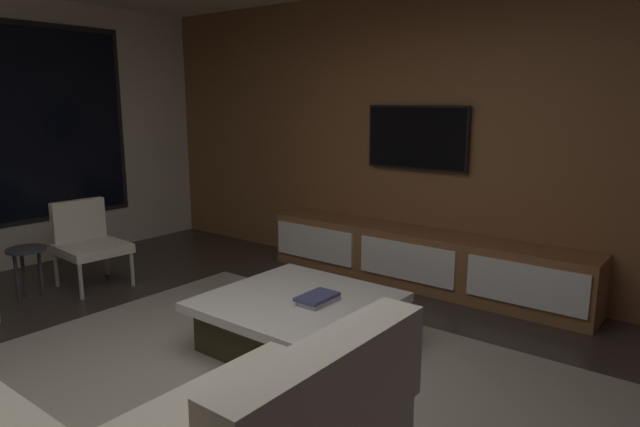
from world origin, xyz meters
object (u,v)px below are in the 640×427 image
(accent_chair_near_window, at_px, (88,239))
(mounted_tv, at_px, (417,138))
(coffee_table, at_px, (298,321))
(book_stack_on_coffee_table, at_px, (318,299))
(side_stool, at_px, (26,258))
(media_console, at_px, (422,260))

(accent_chair_near_window, relative_size, mounted_tv, 0.77)
(accent_chair_near_window, distance_m, mounted_tv, 3.17)
(coffee_table, distance_m, book_stack_on_coffee_table, 0.26)
(side_stool, bearing_deg, coffee_table, -73.81)
(coffee_table, distance_m, accent_chair_near_window, 2.41)
(coffee_table, xyz_separation_m, mounted_tv, (1.85, 0.12, 1.16))
(side_stool, distance_m, media_console, 3.45)
(side_stool, xyz_separation_m, mounted_tv, (2.55, -2.31, 0.98))
(book_stack_on_coffee_table, xyz_separation_m, media_console, (1.66, 0.09, -0.14))
(book_stack_on_coffee_table, relative_size, mounted_tv, 0.29)
(coffee_table, xyz_separation_m, accent_chair_near_window, (-0.16, 2.39, 0.25))
(mounted_tv, bearing_deg, coffee_table, -176.40)
(coffee_table, bearing_deg, mounted_tv, 3.60)
(side_stool, relative_size, media_console, 0.15)
(accent_chair_near_window, bearing_deg, book_stack_on_coffee_table, -86.08)
(media_console, bearing_deg, mounted_tv, 47.58)
(side_stool, height_order, mounted_tv, mounted_tv)
(book_stack_on_coffee_table, bearing_deg, side_stool, 105.39)
(coffee_table, xyz_separation_m, side_stool, (-0.70, 2.43, 0.19))
(accent_chair_near_window, height_order, side_stool, accent_chair_near_window)
(mounted_tv, bearing_deg, book_stack_on_coffee_table, -171.05)
(mounted_tv, bearing_deg, side_stool, 137.83)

